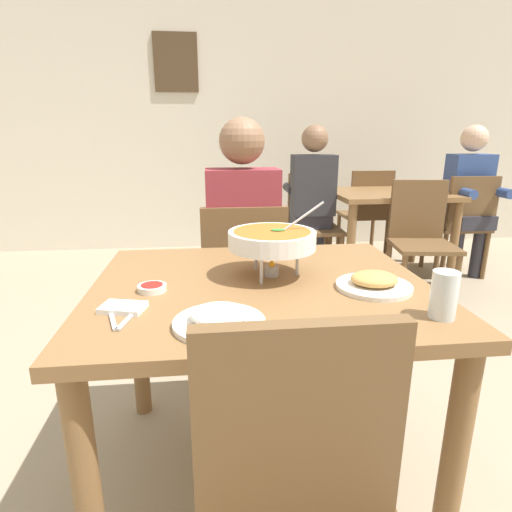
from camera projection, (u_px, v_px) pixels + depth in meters
ground_plane at (260, 468)px, 1.60m from camera, size 16.00×16.00×0.00m
cafe_rear_partition at (222, 108)px, 4.42m from camera, size 10.00×0.10×3.00m
picture_frame_hung at (176, 62)px, 4.20m from camera, size 0.44×0.03×0.56m
dining_table_main at (261, 315)px, 1.42m from camera, size 1.11×0.94×0.75m
chair_diner_main at (243, 278)px, 2.17m from camera, size 0.44×0.44×0.90m
diner_main at (242, 232)px, 2.14m from camera, size 0.40×0.45×1.31m
curry_bowl at (272, 240)px, 1.42m from camera, size 0.33×0.30×0.26m
rice_plate at (219, 318)px, 1.07m from camera, size 0.24×0.24×0.06m
appetizer_plate at (374, 283)px, 1.33m from camera, size 0.24×0.24×0.06m
sauce_dish at (152, 288)px, 1.31m from camera, size 0.09×0.09×0.02m
napkin_folded at (123, 308)px, 1.17m from camera, size 0.14×0.11×0.02m
fork_utensil at (112, 317)px, 1.12m from camera, size 0.06×0.17×0.01m
spoon_utensil at (131, 316)px, 1.12m from camera, size 0.05×0.17×0.01m
drink_glass at (444, 297)px, 1.11m from camera, size 0.07×0.07×0.13m
dining_table_far at (388, 207)px, 3.64m from camera, size 1.00×0.80×0.75m
chair_bg_left at (463, 220)px, 3.63m from camera, size 0.45×0.45×0.90m
chair_bg_middle at (313, 219)px, 3.69m from camera, size 0.45×0.45×0.90m
chair_bg_right at (367, 209)px, 4.17m from camera, size 0.44×0.44×0.90m
chair_bg_corner at (420, 233)px, 3.16m from camera, size 0.50×0.50×0.90m
patron_bg_left at (470, 193)px, 3.60m from camera, size 0.40×0.45×1.31m
patron_bg_middle at (312, 193)px, 3.56m from camera, size 0.40×0.45×1.31m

